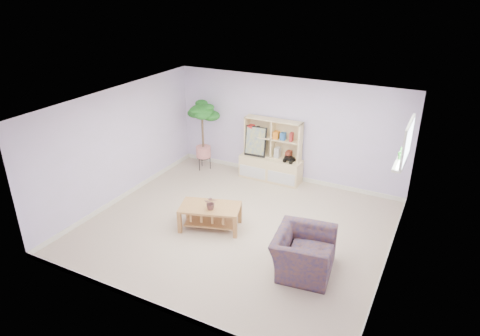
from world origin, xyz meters
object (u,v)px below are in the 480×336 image
at_px(floor_tree, 203,136).
at_px(armchair, 304,250).
at_px(coffee_table, 210,217).
at_px(storage_unit, 271,151).

bearing_deg(floor_tree, armchair, -37.53).
relative_size(floor_tree, armchair, 1.64).
xyz_separation_m(coffee_table, armchair, (2.00, -0.44, 0.16)).
bearing_deg(armchair, coffee_table, 70.52).
distance_m(coffee_table, armchair, 2.05).
bearing_deg(coffee_table, floor_tree, 106.35).
relative_size(storage_unit, floor_tree, 0.85).
xyz_separation_m(storage_unit, coffee_table, (-0.17, -2.48, -0.50)).
distance_m(storage_unit, floor_tree, 1.73).
xyz_separation_m(storage_unit, floor_tree, (-1.72, -0.19, 0.13)).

